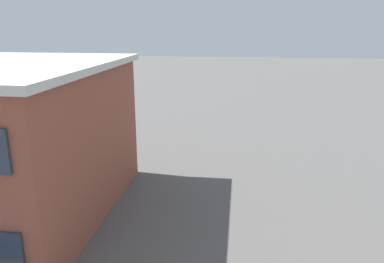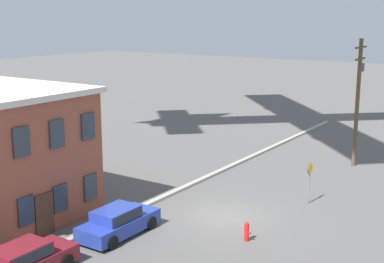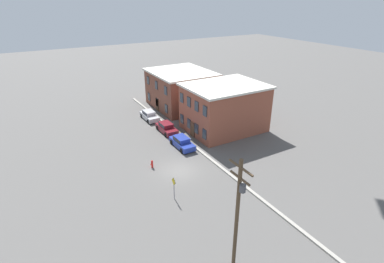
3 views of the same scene
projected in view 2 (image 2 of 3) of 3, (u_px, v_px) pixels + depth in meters
name	position (u px, v px, depth m)	size (l,w,h in m)	color
ground_plane	(226.00, 216.00, 28.77)	(200.00, 200.00, 0.00)	#565451
kerb_strip	(159.00, 199.00, 31.20)	(56.00, 0.36, 0.16)	#9E998E
car_maroon	(24.00, 260.00, 21.89)	(4.40, 1.92, 1.43)	maroon
car_blue	(118.00, 221.00, 26.11)	(4.40, 1.92, 1.43)	#233899
caution_sign	(310.00, 176.00, 30.39)	(0.86, 0.08, 2.49)	slate
utility_pole	(358.00, 96.00, 37.43)	(2.40, 0.44, 9.04)	brown
fire_hydrant	(247.00, 231.00, 25.50)	(0.24, 0.34, 0.96)	red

